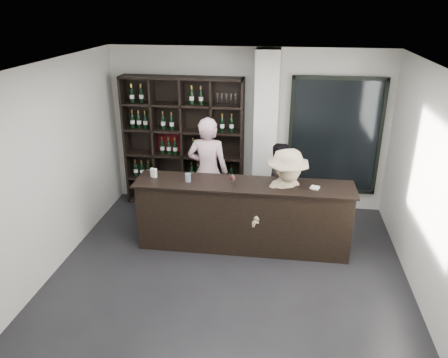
% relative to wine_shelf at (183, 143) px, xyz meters
% --- Properties ---
extents(floor, '(5.00, 5.50, 0.01)m').
position_rel_wine_shelf_xyz_m(floor, '(1.15, -2.57, -1.20)').
color(floor, black).
rests_on(floor, ground).
extents(wine_shelf, '(2.20, 0.35, 2.40)m').
position_rel_wine_shelf_xyz_m(wine_shelf, '(0.00, 0.00, 0.00)').
color(wine_shelf, black).
rests_on(wine_shelf, floor).
extents(structural_column, '(0.40, 0.40, 2.90)m').
position_rel_wine_shelf_xyz_m(structural_column, '(1.50, -0.10, 0.25)').
color(structural_column, silver).
rests_on(structural_column, floor).
extents(glass_panel, '(1.60, 0.08, 2.10)m').
position_rel_wine_shelf_xyz_m(glass_panel, '(2.70, 0.12, 0.20)').
color(glass_panel, black).
rests_on(glass_panel, floor).
extents(tasting_counter, '(3.30, 0.68, 1.09)m').
position_rel_wine_shelf_xyz_m(tasting_counter, '(1.26, -1.47, -0.65)').
color(tasting_counter, black).
rests_on(tasting_counter, floor).
extents(taster_pink, '(0.71, 0.48, 1.89)m').
position_rel_wine_shelf_xyz_m(taster_pink, '(0.58, -0.72, -0.26)').
color(taster_pink, beige).
rests_on(taster_pink, floor).
extents(taster_black, '(0.87, 0.76, 1.50)m').
position_rel_wine_shelf_xyz_m(taster_black, '(1.75, -0.72, -0.45)').
color(taster_black, black).
rests_on(taster_black, floor).
extents(customer, '(1.24, 1.01, 1.67)m').
position_rel_wine_shelf_xyz_m(customer, '(1.90, -1.52, -0.37)').
color(customer, tan).
rests_on(customer, floor).
extents(wine_glass, '(0.09, 0.09, 0.19)m').
position_rel_wine_shelf_xyz_m(wine_glass, '(1.11, -1.55, -0.02)').
color(wine_glass, white).
rests_on(wine_glass, tasting_counter).
extents(spit_cup, '(0.11, 0.11, 0.12)m').
position_rel_wine_shelf_xyz_m(spit_cup, '(0.42, -1.51, -0.05)').
color(spit_cup, '#ABC7D6').
rests_on(spit_cup, tasting_counter).
extents(napkin_stack, '(0.15, 0.15, 0.02)m').
position_rel_wine_shelf_xyz_m(napkin_stack, '(2.31, -1.49, -0.10)').
color(napkin_stack, white).
rests_on(napkin_stack, tasting_counter).
extents(card_stand, '(0.10, 0.08, 0.14)m').
position_rel_wine_shelf_xyz_m(card_stand, '(-0.14, -1.41, -0.04)').
color(card_stand, white).
rests_on(card_stand, tasting_counter).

